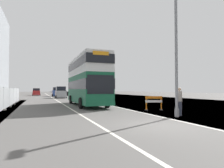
% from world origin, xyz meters
% --- Properties ---
extents(ground, '(140.00, 280.00, 0.10)m').
position_xyz_m(ground, '(0.53, 0.10, -0.05)').
color(ground, '#565451').
extents(double_decker_bus, '(2.87, 10.64, 5.07)m').
position_xyz_m(double_decker_bus, '(-0.52, 12.62, 2.70)').
color(double_decker_bus, '#145638').
rests_on(double_decker_bus, ground).
extents(lamppost_foreground, '(0.29, 0.70, 8.24)m').
position_xyz_m(lamppost_foreground, '(2.76, 2.05, 3.89)').
color(lamppost_foreground, gray).
rests_on(lamppost_foreground, ground).
extents(roadworks_barrier, '(1.49, 0.73, 1.17)m').
position_xyz_m(roadworks_barrier, '(3.49, 5.76, 0.72)').
color(roadworks_barrier, orange).
rests_on(roadworks_barrier, ground).
extents(construction_site_fence, '(0.44, 17.20, 1.93)m').
position_xyz_m(construction_site_fence, '(-8.11, 15.35, 0.92)').
color(construction_site_fence, '#A8AAAD').
rests_on(construction_site_fence, ground).
extents(car_oncoming_near, '(2.09, 4.48, 2.29)m').
position_xyz_m(car_oncoming_near, '(-1.19, 32.07, 1.07)').
color(car_oncoming_near, gray).
rests_on(car_oncoming_near, ground).
extents(car_receding_mid, '(1.96, 4.14, 2.24)m').
position_xyz_m(car_receding_mid, '(-1.20, 41.91, 1.05)').
color(car_receding_mid, navy).
rests_on(car_receding_mid, ground).
extents(car_receding_far, '(2.10, 4.25, 2.02)m').
position_xyz_m(car_receding_far, '(-5.89, 50.40, 0.96)').
color(car_receding_far, maroon).
rests_on(car_receding_far, ground).
extents(pedestrian_at_kerb, '(0.34, 0.34, 1.85)m').
position_xyz_m(pedestrian_at_kerb, '(3.24, 2.37, 0.93)').
color(pedestrian_at_kerb, '#2D3342').
rests_on(pedestrian_at_kerb, ground).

